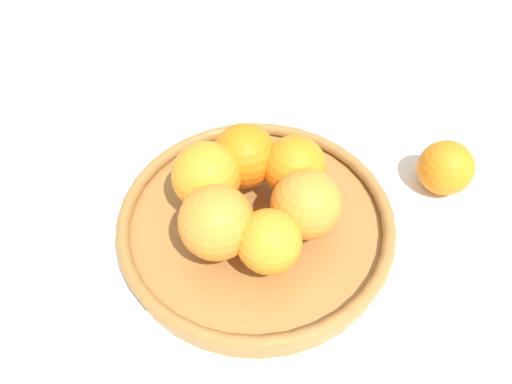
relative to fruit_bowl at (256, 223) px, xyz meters
name	(u,v)px	position (x,y,z in m)	size (l,w,h in m)	color
ground_plane	(256,232)	(0.00, 0.00, -0.02)	(4.00, 4.00, 0.00)	silver
fruit_bowl	(256,223)	(0.00, 0.00, 0.00)	(0.31, 0.31, 0.03)	#A57238
orange_pile	(252,191)	(0.00, 0.00, 0.05)	(0.19, 0.18, 0.08)	orange
stray_orange	(445,168)	(0.21, -0.12, 0.02)	(0.07, 0.07, 0.07)	orange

